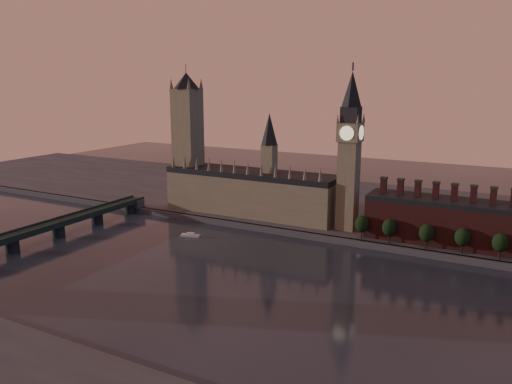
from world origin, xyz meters
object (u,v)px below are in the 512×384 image
at_px(big_ben, 350,150).
at_px(river_boat, 191,235).
at_px(westminster_bridge, 32,234).
at_px(victoria_tower, 188,135).

relative_size(big_ben, river_boat, 8.10).
bearing_deg(river_boat, westminster_bridge, -155.99).
bearing_deg(westminster_bridge, big_ben, 34.33).
relative_size(westminster_bridge, river_boat, 15.15).
bearing_deg(victoria_tower, river_boat, -54.21).
xyz_separation_m(victoria_tower, river_boat, (41.17, -57.10, -58.11)).
bearing_deg(big_ben, victoria_tower, 177.80).
bearing_deg(river_boat, big_ben, 15.90).
distance_m(victoria_tower, river_boat, 91.28).
bearing_deg(big_ben, river_boat, -149.61).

